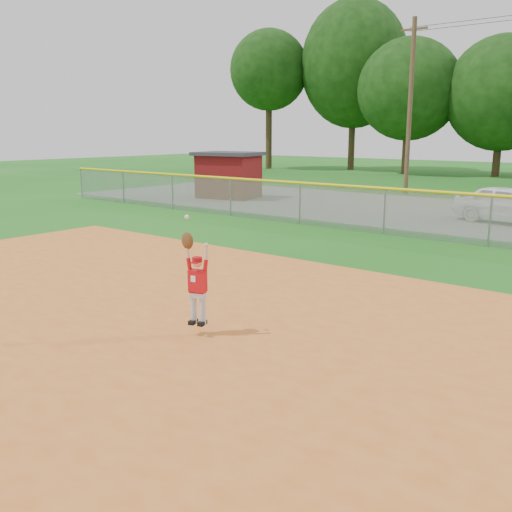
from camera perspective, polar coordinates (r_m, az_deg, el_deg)
The scene contains 6 objects.
ground at distance 9.16m, azimuth 3.38°, elevation -8.72°, with size 120.00×120.00×0.00m, color #1A5D15.
clay_infield at distance 7.13m, azimuth -11.26°, elevation -15.19°, with size 24.00×16.00×0.04m, color #CB6624.
car_white_a at distance 22.61m, azimuth 24.13°, elevation 4.70°, with size 1.62×4.02×1.37m, color white.
utility_shed at distance 28.96m, azimuth -2.76°, elevation 8.11°, with size 3.47×2.93×2.31m.
outfield_fence at distance 17.85m, azimuth 22.39°, elevation 3.64°, with size 40.06×0.10×1.55m.
ballplayer at distance 9.19m, azimuth -6.01°, elevation -2.34°, with size 0.50×0.26×1.79m.
Camera 1 is at (4.92, -6.99, 3.28)m, focal length 40.00 mm.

